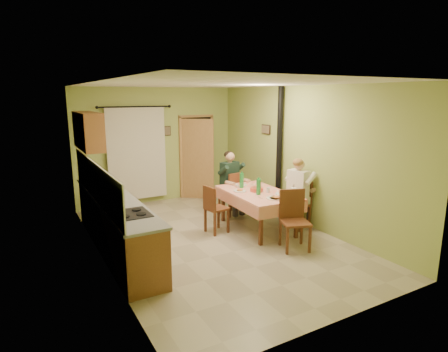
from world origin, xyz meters
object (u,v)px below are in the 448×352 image
dining_table (258,210)px  chair_right (298,214)px  chair_far (231,202)px  man_right (299,185)px  chair_left (216,218)px  chair_near (294,233)px  stove_flue (279,170)px  man_far (231,176)px

dining_table → chair_right: 0.83m
chair_far → man_right: 1.69m
chair_right → chair_left: (-1.56, 0.57, -0.00)m
chair_near → stove_flue: 2.04m
chair_right → man_far: 1.70m
chair_far → chair_near: 2.20m
chair_right → man_far: bearing=14.3°
dining_table → man_far: man_far is taller
dining_table → chair_left: (-0.81, 0.23, -0.09)m
chair_right → stove_flue: bearing=-23.3°
dining_table → chair_near: (-0.00, -1.13, -0.09)m
chair_far → man_right: man_right is taller
dining_table → chair_near: chair_near is taller
chair_far → stove_flue: size_ratio=0.35×
chair_left → dining_table: bearing=66.0°
chair_far → chair_near: bearing=-101.6°
man_far → stove_flue: size_ratio=0.50×
chair_left → chair_near: bearing=22.6°
man_far → man_right: size_ratio=1.00×
chair_right → chair_near: bearing=122.9°
chair_near → man_right: size_ratio=0.73×
chair_far → chair_right: size_ratio=1.02×
chair_near → man_far: size_ratio=0.73×
chair_right → man_far: (-0.75, 1.42, 0.59)m
man_far → man_right: (0.73, -1.42, 0.00)m
chair_near → stove_flue: (0.91, 1.67, 0.73)m
chair_far → man_far: (-0.00, 0.01, 0.59)m
chair_near → man_right: man_right is taller
dining_table → man_right: 0.96m
chair_right → chair_far: bearing=14.4°
chair_near → stove_flue: stove_flue is taller
dining_table → chair_far: chair_far is taller
stove_flue → man_far: bearing=148.6°
chair_right → chair_left: 1.66m
chair_left → man_right: (1.55, -0.57, 0.59)m
dining_table → man_right: (0.75, -0.33, 0.50)m
chair_near → man_far: (0.02, 2.22, 0.59)m
dining_table → man_right: bearing=-21.7°
chair_near → man_right: (0.75, 0.80, 0.59)m
man_far → dining_table: bearing=-101.8°
dining_table → chair_left: size_ratio=1.93×
chair_near → dining_table: bearing=-70.0°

